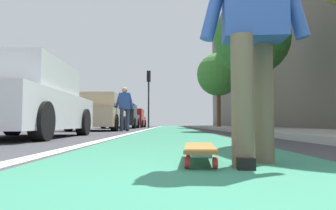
{
  "coord_description": "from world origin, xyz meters",
  "views": [
    {
      "loc": [
        -1.0,
        0.11,
        0.27
      ],
      "look_at": [
        12.7,
        0.15,
        1.11
      ],
      "focal_mm": 33.32,
      "sensor_mm": 36.0,
      "label": 1
    }
  ],
  "objects_px": {
    "parked_car_near": "(24,102)",
    "pedestrian_distant": "(125,106)",
    "parked_car_far": "(122,117)",
    "traffic_light": "(149,88)",
    "street_tree_far": "(218,75)",
    "parked_car_mid": "(98,113)",
    "parked_car_end": "(133,119)",
    "skateboard": "(200,149)",
    "skater_person": "(253,23)",
    "street_tree_mid": "(252,39)"
  },
  "relations": [
    {
      "from": "parked_car_mid",
      "to": "parked_car_end",
      "type": "bearing_deg",
      "value": 0.17
    },
    {
      "from": "parked_car_near",
      "to": "street_tree_mid",
      "type": "bearing_deg",
      "value": -46.09
    },
    {
      "from": "parked_car_near",
      "to": "parked_car_far",
      "type": "height_order",
      "value": "parked_car_far"
    },
    {
      "from": "parked_car_mid",
      "to": "traffic_light",
      "type": "distance_m",
      "value": 10.39
    },
    {
      "from": "skater_person",
      "to": "street_tree_far",
      "type": "bearing_deg",
      "value": -8.36
    },
    {
      "from": "skateboard",
      "to": "parked_car_mid",
      "type": "bearing_deg",
      "value": 16.39
    },
    {
      "from": "skater_person",
      "to": "parked_car_near",
      "type": "xyz_separation_m",
      "value": [
        4.03,
        3.4,
        -0.24
      ]
    },
    {
      "from": "skater_person",
      "to": "parked_car_near",
      "type": "distance_m",
      "value": 5.28
    },
    {
      "from": "skateboard",
      "to": "street_tree_mid",
      "type": "bearing_deg",
      "value": -17.18
    },
    {
      "from": "parked_car_near",
      "to": "skater_person",
      "type": "bearing_deg",
      "value": -139.9
    },
    {
      "from": "parked_car_far",
      "to": "street_tree_mid",
      "type": "distance_m",
      "value": 10.37
    },
    {
      "from": "street_tree_far",
      "to": "pedestrian_distant",
      "type": "xyz_separation_m",
      "value": [
        -8.28,
        4.91,
        -2.52
      ]
    },
    {
      "from": "parked_car_near",
      "to": "pedestrian_distant",
      "type": "height_order",
      "value": "pedestrian_distant"
    },
    {
      "from": "skater_person",
      "to": "street_tree_far",
      "type": "distance_m",
      "value": 18.44
    },
    {
      "from": "parked_car_near",
      "to": "street_tree_mid",
      "type": "height_order",
      "value": "street_tree_mid"
    },
    {
      "from": "skater_person",
      "to": "parked_car_end",
      "type": "bearing_deg",
      "value": 8.51
    },
    {
      "from": "parked_car_mid",
      "to": "street_tree_far",
      "type": "xyz_separation_m",
      "value": [
        7.4,
        -6.1,
        2.78
      ]
    },
    {
      "from": "traffic_light",
      "to": "skateboard",
      "type": "bearing_deg",
      "value": -175.25
    },
    {
      "from": "parked_car_mid",
      "to": "pedestrian_distant",
      "type": "relative_size",
      "value": 2.41
    },
    {
      "from": "pedestrian_distant",
      "to": "parked_car_end",
      "type": "bearing_deg",
      "value": 5.21
    },
    {
      "from": "parked_car_far",
      "to": "traffic_light",
      "type": "distance_m",
      "value": 4.05
    },
    {
      "from": "parked_car_end",
      "to": "traffic_light",
      "type": "height_order",
      "value": "traffic_light"
    },
    {
      "from": "street_tree_mid",
      "to": "street_tree_far",
      "type": "distance_m",
      "value": 8.21
    },
    {
      "from": "skateboard",
      "to": "traffic_light",
      "type": "bearing_deg",
      "value": 4.75
    },
    {
      "from": "parked_car_end",
      "to": "street_tree_far",
      "type": "relative_size",
      "value": 0.86
    },
    {
      "from": "parked_car_mid",
      "to": "pedestrian_distant",
      "type": "bearing_deg",
      "value": -126.42
    },
    {
      "from": "pedestrian_distant",
      "to": "traffic_light",
      "type": "bearing_deg",
      "value": -1.02
    },
    {
      "from": "parked_car_end",
      "to": "street_tree_far",
      "type": "height_order",
      "value": "street_tree_far"
    },
    {
      "from": "parked_car_end",
      "to": "parked_car_far",
      "type": "bearing_deg",
      "value": 179.26
    },
    {
      "from": "parked_car_end",
      "to": "pedestrian_distant",
      "type": "bearing_deg",
      "value": -174.79
    },
    {
      "from": "parked_car_far",
      "to": "parked_car_end",
      "type": "distance_m",
      "value": 5.58
    },
    {
      "from": "skateboard",
      "to": "street_tree_mid",
      "type": "xyz_separation_m",
      "value": [
        9.71,
        -3.0,
        3.49
      ]
    },
    {
      "from": "traffic_light",
      "to": "street_tree_far",
      "type": "xyz_separation_m",
      "value": [
        -2.66,
        -4.71,
        0.58
      ]
    },
    {
      "from": "parked_car_near",
      "to": "parked_car_mid",
      "type": "height_order",
      "value": "parked_car_mid"
    },
    {
      "from": "skateboard",
      "to": "parked_car_mid",
      "type": "height_order",
      "value": "parked_car_mid"
    },
    {
      "from": "street_tree_far",
      "to": "skater_person",
      "type": "bearing_deg",
      "value": 171.64
    },
    {
      "from": "parked_car_mid",
      "to": "parked_car_end",
      "type": "height_order",
      "value": "same"
    },
    {
      "from": "skateboard",
      "to": "pedestrian_distant",
      "type": "distance_m",
      "value": 9.87
    },
    {
      "from": "skater_person",
      "to": "street_tree_far",
      "type": "relative_size",
      "value": 0.34
    },
    {
      "from": "parked_car_far",
      "to": "street_tree_mid",
      "type": "xyz_separation_m",
      "value": [
        -7.8,
        -6.21,
        2.85
      ]
    },
    {
      "from": "parked_car_mid",
      "to": "traffic_light",
      "type": "height_order",
      "value": "traffic_light"
    },
    {
      "from": "parked_car_far",
      "to": "street_tree_mid",
      "type": "relative_size",
      "value": 0.87
    },
    {
      "from": "parked_car_near",
      "to": "pedestrian_distant",
      "type": "relative_size",
      "value": 2.46
    },
    {
      "from": "skater_person",
      "to": "parked_car_mid",
      "type": "xyz_separation_m",
      "value": [
        10.67,
        3.44,
        -0.23
      ]
    },
    {
      "from": "parked_car_near",
      "to": "pedestrian_distant",
      "type": "bearing_deg",
      "value": -11.24
    },
    {
      "from": "parked_car_far",
      "to": "street_tree_far",
      "type": "xyz_separation_m",
      "value": [
        0.41,
        -6.21,
        2.76
      ]
    },
    {
      "from": "skateboard",
      "to": "skater_person",
      "type": "bearing_deg",
      "value": -113.29
    },
    {
      "from": "parked_car_far",
      "to": "parked_car_end",
      "type": "height_order",
      "value": "parked_car_far"
    },
    {
      "from": "traffic_light",
      "to": "street_tree_mid",
      "type": "height_order",
      "value": "street_tree_mid"
    },
    {
      "from": "parked_car_end",
      "to": "street_tree_mid",
      "type": "xyz_separation_m",
      "value": [
        -13.37,
        -6.13,
        2.87
      ]
    }
  ]
}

